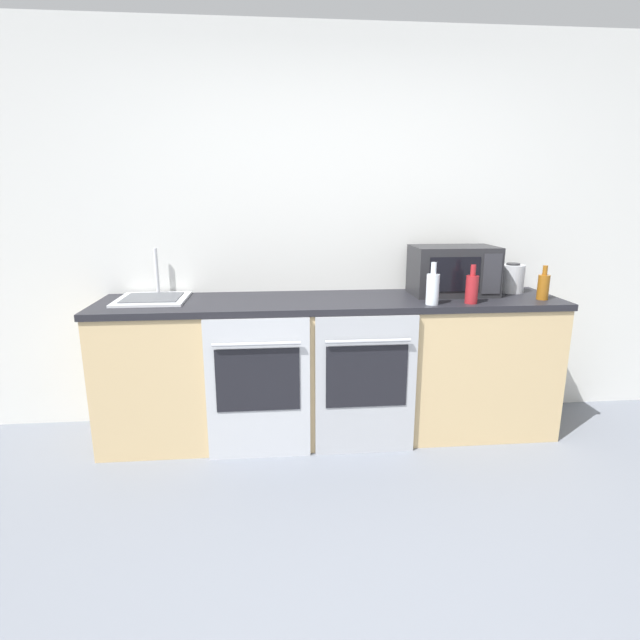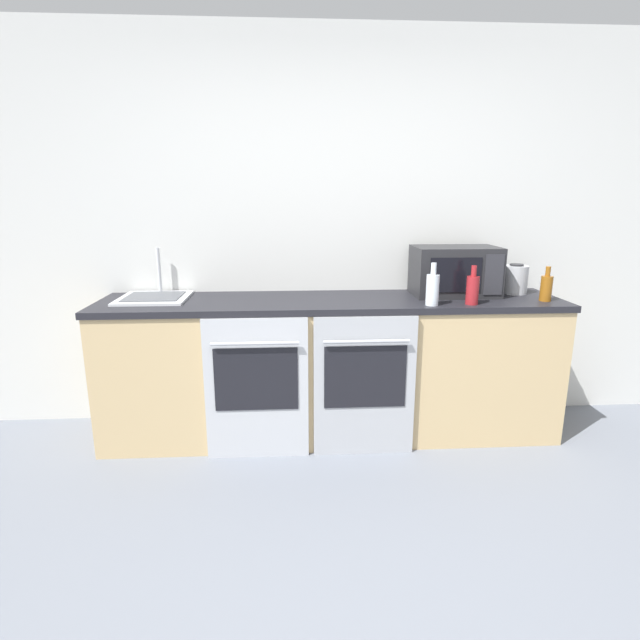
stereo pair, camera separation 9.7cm
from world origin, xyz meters
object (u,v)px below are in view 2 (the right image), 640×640
(bottle_clear, at_px, (433,289))
(kettle, at_px, (515,279))
(sink, at_px, (154,296))
(oven_left, at_px, (257,388))
(oven_right, at_px, (365,386))
(bottle_amber, at_px, (546,287))
(bottle_red, at_px, (473,289))
(microwave, at_px, (455,271))

(bottle_clear, bearing_deg, kettle, 26.91)
(sink, bearing_deg, oven_left, -30.39)
(oven_right, distance_m, kettle, 1.28)
(oven_right, distance_m, bottle_clear, 0.71)
(bottle_clear, relative_size, sink, 0.60)
(bottle_clear, distance_m, sink, 1.74)
(bottle_amber, bearing_deg, bottle_red, -171.91)
(bottle_amber, bearing_deg, microwave, 156.62)
(kettle, bearing_deg, sink, -179.00)
(bottle_red, relative_size, bottle_amber, 1.09)
(oven_left, distance_m, microwave, 1.48)
(oven_left, xyz_separation_m, bottle_red, (1.30, 0.11, 0.56))
(bottle_amber, bearing_deg, sink, 175.12)
(oven_left, height_order, kettle, kettle)
(oven_left, xyz_separation_m, kettle, (1.71, 0.43, 0.56))
(microwave, bearing_deg, oven_left, -162.83)
(microwave, distance_m, bottle_amber, 0.56)
(bottle_amber, height_order, sink, sink)
(bottle_red, bearing_deg, kettle, 38.21)
(kettle, bearing_deg, bottle_clear, -153.09)
(bottle_amber, xyz_separation_m, kettle, (-0.09, 0.25, 0.01))
(oven_right, bearing_deg, kettle, 21.83)
(oven_right, bearing_deg, bottle_red, 9.14)
(sink, bearing_deg, kettle, 1.00)
(oven_left, relative_size, bottle_clear, 3.42)
(bottle_clear, height_order, kettle, bottle_clear)
(microwave, height_order, bottle_amber, microwave)
(bottle_amber, bearing_deg, bottle_clear, -173.69)
(oven_left, xyz_separation_m, oven_right, (0.64, 0.00, 0.00))
(oven_right, relative_size, sink, 2.04)
(bottle_red, distance_m, kettle, 0.52)
(oven_left, xyz_separation_m, sink, (-0.66, 0.38, 0.49))
(microwave, bearing_deg, bottle_amber, -23.38)
(oven_left, distance_m, bottle_amber, 1.88)
(oven_right, height_order, kettle, kettle)
(bottle_red, bearing_deg, oven_left, -175.35)
(bottle_red, relative_size, bottle_clear, 0.92)
(microwave, relative_size, bottle_red, 2.29)
(bottle_clear, distance_m, kettle, 0.73)
(bottle_red, xyz_separation_m, kettle, (0.41, 0.32, 0.00))
(oven_right, bearing_deg, bottle_clear, 12.92)
(oven_right, distance_m, microwave, 0.98)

